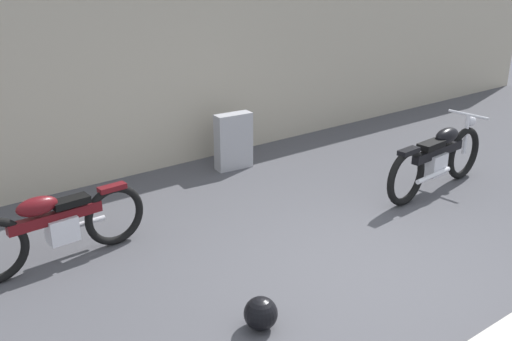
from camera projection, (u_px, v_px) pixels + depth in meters
The scene contains 6 objects.
ground_plane at pixel (362, 281), 5.64m from camera, with size 40.00×40.00×0.00m, color #47474C.
building_wall at pixel (154, 69), 8.16m from camera, with size 18.00×0.30×2.86m, color #B2A893.
stone_marker at pixel (234, 141), 8.39m from camera, with size 0.54×0.20×0.82m, color #9E9EA3.
helmet at pixel (261, 313), 4.90m from camera, with size 0.29×0.29×0.29m, color black.
motorcycle_maroon at pixel (55, 226), 5.83m from camera, with size 1.93×0.54×0.87m.
motorcycle_black at pixel (438, 158), 7.60m from camera, with size 2.07×0.58×0.93m.
Camera 1 is at (-3.76, -3.29, 3.01)m, focal length 41.11 mm.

